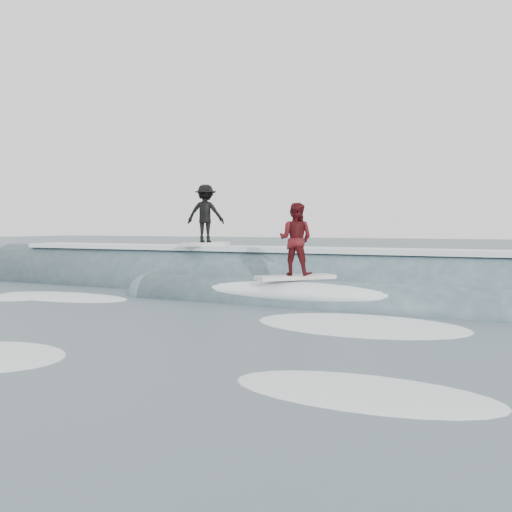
% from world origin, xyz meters
% --- Properties ---
extents(ground, '(160.00, 160.00, 0.00)m').
position_xyz_m(ground, '(0.00, 0.00, 0.00)').
color(ground, '#3D525A').
rests_on(ground, ground).
extents(breaking_wave, '(23.32, 4.03, 2.51)m').
position_xyz_m(breaking_wave, '(0.25, 3.96, 0.03)').
color(breaking_wave, '#354F5A').
rests_on(breaking_wave, ground).
extents(surfer_black, '(1.29, 2.03, 1.88)m').
position_xyz_m(surfer_black, '(-2.21, 4.27, 2.24)').
color(surfer_black, silver).
rests_on(surfer_black, ground).
extents(surfer_red, '(1.74, 1.86, 1.87)m').
position_xyz_m(surfer_red, '(1.65, 2.07, 1.52)').
color(surfer_red, silver).
rests_on(surfer_red, ground).
extents(whitewater, '(13.36, 7.92, 0.10)m').
position_xyz_m(whitewater, '(0.55, -1.27, 0.00)').
color(whitewater, white).
rests_on(whitewater, ground).
extents(far_swells, '(40.13, 8.65, 0.80)m').
position_xyz_m(far_swells, '(-0.12, 17.65, 0.00)').
color(far_swells, '#354F5A').
rests_on(far_swells, ground).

